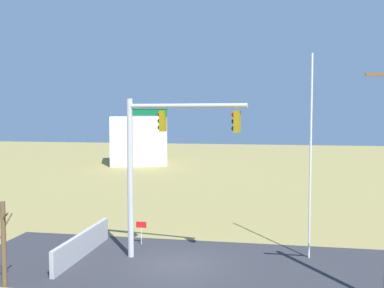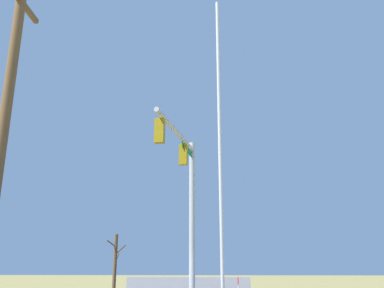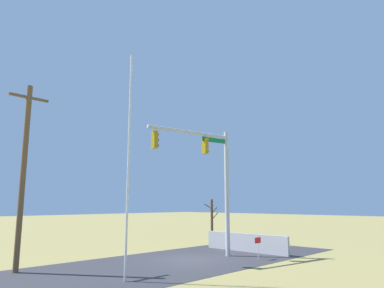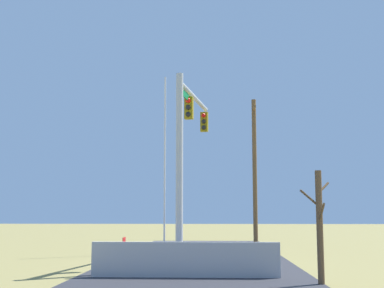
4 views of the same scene
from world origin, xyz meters
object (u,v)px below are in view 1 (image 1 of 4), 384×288
object	(u,v)px
flagpole	(311,157)
distant_building	(137,140)
signal_mast	(156,151)
bare_tree	(4,243)
open_sign	(141,228)

from	to	relation	value
flagpole	distant_building	size ratio (longest dim) A/B	1.25
signal_mast	distant_building	xyz separation A→B (m)	(13.04, -39.37, -1.99)
bare_tree	open_sign	bearing A→B (deg)	-119.11
flagpole	bare_tree	size ratio (longest dim) A/B	2.82
flagpole	open_sign	xyz separation A→B (m)	(8.54, -0.70, -3.95)
bare_tree	signal_mast	bearing A→B (deg)	-139.83
bare_tree	open_sign	size ratio (longest dim) A/B	2.82
flagpole	signal_mast	bearing A→B (deg)	12.76
flagpole	bare_tree	distance (m)	13.95
signal_mast	open_sign	size ratio (longest dim) A/B	6.24
flagpole	distant_building	distance (m)	42.83
bare_tree	distant_building	size ratio (longest dim) A/B	0.44
flagpole	distant_building	xyz separation A→B (m)	(20.14, -37.76, -1.67)
open_sign	distant_building	bearing A→B (deg)	-72.62
bare_tree	open_sign	distance (m)	7.66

